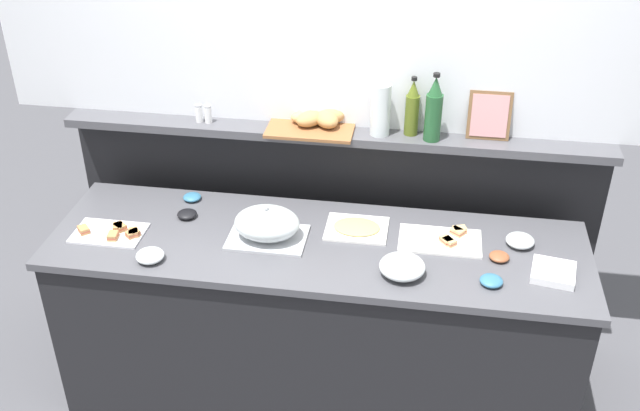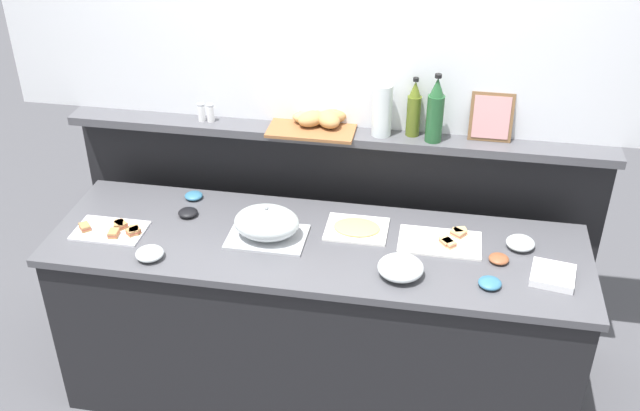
{
  "view_description": "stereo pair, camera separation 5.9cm",
  "coord_description": "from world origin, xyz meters",
  "px_view_note": "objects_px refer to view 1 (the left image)",
  "views": [
    {
      "loc": [
        0.43,
        -2.62,
        2.68
      ],
      "look_at": [
        -0.0,
        0.1,
        1.01
      ],
      "focal_mm": 41.59,
      "sensor_mm": 36.0,
      "label": 1
    },
    {
      "loc": [
        0.48,
        -2.61,
        2.68
      ],
      "look_at": [
        -0.0,
        0.1,
        1.01
      ],
      "focal_mm": 41.59,
      "sensor_mm": 36.0,
      "label": 2
    }
  ],
  "objects_px": {
    "sandwich_platter_side": "(443,240)",
    "bread_basket": "(316,119)",
    "wine_bottle_green": "(434,110)",
    "olive_oil_bottle": "(412,109)",
    "cold_cuts_platter": "(357,228)",
    "condiment_bowl_dark": "(192,197)",
    "serving_cloche": "(267,225)",
    "glass_bowl_medium": "(150,256)",
    "salt_shaker": "(199,113)",
    "glass_bowl_small": "(402,267)",
    "pepper_shaker": "(208,114)",
    "framed_picture": "(489,116)",
    "condiment_bowl_cream": "(187,214)",
    "water_carafe": "(381,110)",
    "glass_bowl_large": "(520,241)",
    "condiment_bowl_teal": "(499,256)",
    "sandwich_platter_rear": "(112,232)",
    "napkin_stack": "(553,272)",
    "condiment_bowl_red": "(491,281)"
  },
  "relations": [
    {
      "from": "condiment_bowl_teal",
      "to": "framed_picture",
      "type": "xyz_separation_m",
      "value": [
        -0.07,
        0.5,
        0.41
      ]
    },
    {
      "from": "condiment_bowl_dark",
      "to": "napkin_stack",
      "type": "bearing_deg",
      "value": -12.23
    },
    {
      "from": "bread_basket",
      "to": "water_carafe",
      "type": "xyz_separation_m",
      "value": [
        0.3,
        -0.03,
        0.08
      ]
    },
    {
      "from": "glass_bowl_small",
      "to": "water_carafe",
      "type": "xyz_separation_m",
      "value": [
        -0.16,
        0.62,
        0.41
      ]
    },
    {
      "from": "glass_bowl_small",
      "to": "condiment_bowl_dark",
      "type": "bearing_deg",
      "value": 156.81
    },
    {
      "from": "water_carafe",
      "to": "glass_bowl_large",
      "type": "bearing_deg",
      "value": -27.46
    },
    {
      "from": "glass_bowl_small",
      "to": "pepper_shaker",
      "type": "height_order",
      "value": "pepper_shaker"
    },
    {
      "from": "condiment_bowl_dark",
      "to": "olive_oil_bottle",
      "type": "xyz_separation_m",
      "value": [
        1.0,
        0.21,
        0.43
      ]
    },
    {
      "from": "glass_bowl_small",
      "to": "condiment_bowl_cream",
      "type": "bearing_deg",
      "value": 164.05
    },
    {
      "from": "cold_cuts_platter",
      "to": "bread_basket",
      "type": "relative_size",
      "value": 0.69
    },
    {
      "from": "salt_shaker",
      "to": "bread_basket",
      "type": "distance_m",
      "value": 0.56
    },
    {
      "from": "condiment_bowl_teal",
      "to": "pepper_shaker",
      "type": "relative_size",
      "value": 0.97
    },
    {
      "from": "glass_bowl_large",
      "to": "salt_shaker",
      "type": "bearing_deg",
      "value": 167.36
    },
    {
      "from": "glass_bowl_small",
      "to": "napkin_stack",
      "type": "bearing_deg",
      "value": 7.91
    },
    {
      "from": "condiment_bowl_teal",
      "to": "napkin_stack",
      "type": "xyz_separation_m",
      "value": [
        0.21,
        -0.08,
        0.0
      ]
    },
    {
      "from": "glass_bowl_large",
      "to": "water_carafe",
      "type": "height_order",
      "value": "water_carafe"
    },
    {
      "from": "condiment_bowl_dark",
      "to": "condiment_bowl_red",
      "type": "height_order",
      "value": "condiment_bowl_red"
    },
    {
      "from": "glass_bowl_medium",
      "to": "sandwich_platter_rear",
      "type": "bearing_deg",
      "value": 145.85
    },
    {
      "from": "condiment_bowl_dark",
      "to": "wine_bottle_green",
      "type": "relative_size",
      "value": 0.27
    },
    {
      "from": "serving_cloche",
      "to": "glass_bowl_medium",
      "type": "bearing_deg",
      "value": -152.46
    },
    {
      "from": "olive_oil_bottle",
      "to": "framed_picture",
      "type": "height_order",
      "value": "olive_oil_bottle"
    },
    {
      "from": "glass_bowl_medium",
      "to": "condiment_bowl_teal",
      "type": "bearing_deg",
      "value": 9.16
    },
    {
      "from": "condiment_bowl_cream",
      "to": "cold_cuts_platter",
      "type": "bearing_deg",
      "value": 1.13
    },
    {
      "from": "cold_cuts_platter",
      "to": "wine_bottle_green",
      "type": "xyz_separation_m",
      "value": [
        0.3,
        0.3,
        0.45
      ]
    },
    {
      "from": "condiment_bowl_dark",
      "to": "framed_picture",
      "type": "xyz_separation_m",
      "value": [
        1.34,
        0.23,
        0.41
      ]
    },
    {
      "from": "glass_bowl_medium",
      "to": "napkin_stack",
      "type": "distance_m",
      "value": 1.66
    },
    {
      "from": "olive_oil_bottle",
      "to": "salt_shaker",
      "type": "relative_size",
      "value": 3.17
    },
    {
      "from": "bread_basket",
      "to": "framed_picture",
      "type": "distance_m",
      "value": 0.78
    },
    {
      "from": "sandwich_platter_side",
      "to": "condiment_bowl_dark",
      "type": "distance_m",
      "value": 1.19
    },
    {
      "from": "sandwich_platter_side",
      "to": "bread_basket",
      "type": "distance_m",
      "value": 0.81
    },
    {
      "from": "condiment_bowl_teal",
      "to": "condiment_bowl_cream",
      "type": "height_order",
      "value": "condiment_bowl_cream"
    },
    {
      "from": "sandwich_platter_side",
      "to": "serving_cloche",
      "type": "height_order",
      "value": "serving_cloche"
    },
    {
      "from": "wine_bottle_green",
      "to": "olive_oil_bottle",
      "type": "bearing_deg",
      "value": 155.17
    },
    {
      "from": "olive_oil_bottle",
      "to": "water_carafe",
      "type": "xyz_separation_m",
      "value": [
        -0.14,
        -0.02,
        -0.0
      ]
    },
    {
      "from": "condiment_bowl_dark",
      "to": "serving_cloche",
      "type": "bearing_deg",
      "value": -32.33
    },
    {
      "from": "sandwich_platter_side",
      "to": "pepper_shaker",
      "type": "distance_m",
      "value": 1.24
    },
    {
      "from": "condiment_bowl_red",
      "to": "pepper_shaker",
      "type": "height_order",
      "value": "pepper_shaker"
    },
    {
      "from": "serving_cloche",
      "to": "water_carafe",
      "type": "height_order",
      "value": "water_carafe"
    },
    {
      "from": "cold_cuts_platter",
      "to": "condiment_bowl_dark",
      "type": "height_order",
      "value": "condiment_bowl_dark"
    },
    {
      "from": "framed_picture",
      "to": "glass_bowl_small",
      "type": "bearing_deg",
      "value": -116.17
    },
    {
      "from": "olive_oil_bottle",
      "to": "salt_shaker",
      "type": "distance_m",
      "value": 1.0
    },
    {
      "from": "condiment_bowl_dark",
      "to": "olive_oil_bottle",
      "type": "bearing_deg",
      "value": 11.87
    },
    {
      "from": "sandwich_platter_side",
      "to": "glass_bowl_small",
      "type": "bearing_deg",
      "value": -121.38
    },
    {
      "from": "sandwich_platter_side",
      "to": "salt_shaker",
      "type": "distance_m",
      "value": 1.28
    },
    {
      "from": "glass_bowl_medium",
      "to": "wine_bottle_green",
      "type": "height_order",
      "value": "wine_bottle_green"
    },
    {
      "from": "glass_bowl_medium",
      "to": "salt_shaker",
      "type": "bearing_deg",
      "value": 87.33
    },
    {
      "from": "wine_bottle_green",
      "to": "condiment_bowl_dark",
      "type": "bearing_deg",
      "value": -171.39
    },
    {
      "from": "serving_cloche",
      "to": "salt_shaker",
      "type": "bearing_deg",
      "value": 132.41
    },
    {
      "from": "framed_picture",
      "to": "condiment_bowl_cream",
      "type": "bearing_deg",
      "value": -164.05
    },
    {
      "from": "olive_oil_bottle",
      "to": "condiment_bowl_cream",
      "type": "bearing_deg",
      "value": -159.66
    }
  ]
}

